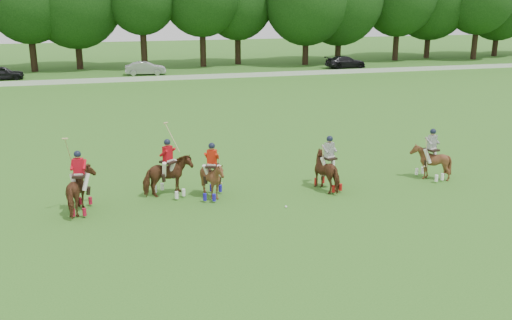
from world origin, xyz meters
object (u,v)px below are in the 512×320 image
object	(u,v)px
polo_red_c	(212,179)
polo_ball	(286,207)
car_mid	(146,68)
polo_red_a	(81,190)
polo_stripe_a	(329,170)
car_left	(2,73)
polo_stripe_b	(430,161)
polo_red_b	(169,176)
car_right	(346,62)

from	to	relation	value
polo_red_c	polo_ball	size ratio (longest dim) A/B	24.99
car_mid	polo_red_a	bearing A→B (deg)	176.36
polo_red_a	polo_red_c	xyz separation A→B (m)	(4.97, 0.22, -0.05)
polo_red_c	polo_ball	world-z (taller)	polo_red_c
car_mid	polo_red_c	xyz separation A→B (m)	(-0.74, -38.39, 0.13)
polo_red_a	polo_stripe_a	world-z (taller)	polo_red_a
car_mid	polo_stripe_a	world-z (taller)	polo_stripe_a
car_mid	polo_ball	distance (m)	40.28
car_left	polo_stripe_b	xyz separation A→B (m)	(22.51, -38.52, 0.13)
car_left	polo_stripe_a	xyz separation A→B (m)	(17.69, -38.64, 0.15)
car_left	polo_red_c	world-z (taller)	polo_red_c
polo_red_c	polo_red_b	bearing A→B (deg)	157.17
polo_stripe_a	polo_red_c	bearing A→B (deg)	177.02
car_mid	polo_stripe_b	distance (m)	39.54
polo_red_b	polo_ball	distance (m)	4.87
polo_stripe_a	car_mid	bearing A→B (deg)	96.01
polo_red_a	polo_red_c	distance (m)	4.98
car_left	polo_ball	world-z (taller)	car_left
car_left	car_mid	distance (m)	13.62
car_mid	polo_red_b	distance (m)	37.77
car_mid	car_right	distance (m)	22.17
car_mid	polo_red_b	xyz separation A→B (m)	(-2.37, -37.70, 0.17)
polo_ball	polo_red_a	bearing A→B (deg)	167.62
car_mid	polo_stripe_b	bearing A→B (deg)	-162.24
car_right	polo_stripe_b	bearing A→B (deg)	158.97
polo_ball	polo_stripe_b	bearing A→B (deg)	13.43
polo_red_a	polo_stripe_b	distance (m)	14.60
car_left	polo_red_c	distance (m)	40.49
polo_red_b	polo_red_c	distance (m)	1.77
car_left	car_mid	world-z (taller)	car_mid
car_left	polo_red_b	size ratio (longest dim) A/B	1.36
polo_red_a	polo_stripe_b	world-z (taller)	polo_red_a
polo_red_b	polo_stripe_a	bearing A→B (deg)	-8.28
polo_red_a	polo_ball	size ratio (longest dim) A/B	32.06
car_left	polo_red_a	xyz separation A→B (m)	(7.91, -38.61, 0.18)
polo_stripe_b	polo_ball	size ratio (longest dim) A/B	25.00
polo_red_a	polo_ball	world-z (taller)	polo_red_a
car_right	polo_stripe_b	world-z (taller)	polo_stripe_b
car_right	polo_ball	size ratio (longest dim) A/B	51.05
polo_red_c	car_mid	bearing A→B (deg)	88.89
polo_red_b	car_mid	bearing A→B (deg)	86.40
polo_red_a	car_mid	bearing A→B (deg)	81.58
car_right	polo_red_c	bearing A→B (deg)	147.16
car_left	polo_stripe_b	distance (m)	44.62
polo_red_a	polo_ball	bearing A→B (deg)	-12.38
car_mid	polo_red_a	size ratio (longest dim) A/B	1.42
polo_stripe_b	car_left	bearing A→B (deg)	120.30
polo_stripe_b	polo_ball	distance (m)	7.42
car_right	polo_red_b	size ratio (longest dim) A/B	1.59
car_left	polo_red_a	size ratio (longest dim) A/B	1.36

